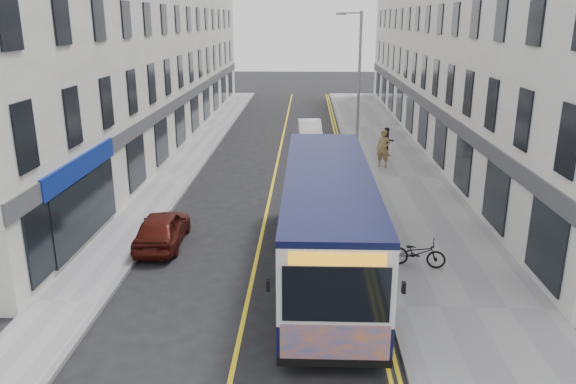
# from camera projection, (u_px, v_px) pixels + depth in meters

# --- Properties ---
(ground) EXTENTS (140.00, 140.00, 0.00)m
(ground) POSITION_uv_depth(u_px,v_px,m) (250.00, 287.00, 16.67)
(ground) COLOR black
(ground) RESTS_ON ground
(pavement_east) EXTENTS (4.50, 64.00, 0.12)m
(pavement_east) POSITION_uv_depth(u_px,v_px,m) (399.00, 178.00, 27.90)
(pavement_east) COLOR gray
(pavement_east) RESTS_ON ground
(pavement_west) EXTENTS (2.00, 64.00, 0.12)m
(pavement_west) POSITION_uv_depth(u_px,v_px,m) (175.00, 175.00, 28.27)
(pavement_west) COLOR gray
(pavement_west) RESTS_ON ground
(kerb_east) EXTENTS (0.18, 64.00, 0.13)m
(kerb_east) POSITION_uv_depth(u_px,v_px,m) (354.00, 177.00, 27.97)
(kerb_east) COLOR slate
(kerb_east) RESTS_ON ground
(kerb_west) EXTENTS (0.18, 64.00, 0.13)m
(kerb_west) POSITION_uv_depth(u_px,v_px,m) (195.00, 176.00, 28.24)
(kerb_west) COLOR slate
(kerb_west) RESTS_ON ground
(road_centre_line) EXTENTS (0.12, 64.00, 0.01)m
(road_centre_line) POSITION_uv_depth(u_px,v_px,m) (274.00, 178.00, 28.12)
(road_centre_line) COLOR yellow
(road_centre_line) RESTS_ON ground
(road_dbl_yellow_inner) EXTENTS (0.10, 64.00, 0.01)m
(road_dbl_yellow_inner) POSITION_uv_depth(u_px,v_px,m) (345.00, 178.00, 28.00)
(road_dbl_yellow_inner) COLOR yellow
(road_dbl_yellow_inner) RESTS_ON ground
(road_dbl_yellow_outer) EXTENTS (0.10, 64.00, 0.01)m
(road_dbl_yellow_outer) POSITION_uv_depth(u_px,v_px,m) (349.00, 178.00, 28.00)
(road_dbl_yellow_outer) COLOR yellow
(road_dbl_yellow_outer) RESTS_ON ground
(terrace_east) EXTENTS (6.00, 46.00, 13.00)m
(terrace_east) POSITION_uv_depth(u_px,v_px,m) (469.00, 38.00, 34.39)
(terrace_east) COLOR white
(terrace_east) RESTS_ON ground
(terrace_west) EXTENTS (6.00, 46.00, 13.00)m
(terrace_west) POSITION_uv_depth(u_px,v_px,m) (138.00, 37.00, 35.08)
(terrace_west) COLOR silver
(terrace_west) RESTS_ON ground
(streetlamp) EXTENTS (1.32, 0.18, 8.00)m
(streetlamp) POSITION_uv_depth(u_px,v_px,m) (357.00, 85.00, 28.59)
(streetlamp) COLOR gray
(streetlamp) RESTS_ON ground
(city_bus) EXTENTS (2.63, 11.25, 3.27)m
(city_bus) POSITION_uv_depth(u_px,v_px,m) (327.00, 217.00, 17.28)
(city_bus) COLOR black
(city_bus) RESTS_ON ground
(bicycle) EXTENTS (1.84, 1.00, 0.92)m
(bicycle) POSITION_uv_depth(u_px,v_px,m) (418.00, 253.00, 17.69)
(bicycle) COLOR black
(bicycle) RESTS_ON pavement_east
(pedestrian_near) EXTENTS (0.85, 0.72, 1.98)m
(pedestrian_near) POSITION_uv_depth(u_px,v_px,m) (383.00, 149.00, 29.38)
(pedestrian_near) COLOR olive
(pedestrian_near) RESTS_ON pavement_east
(pedestrian_far) EXTENTS (0.93, 0.80, 1.66)m
(pedestrian_far) POSITION_uv_depth(u_px,v_px,m) (387.00, 142.00, 31.67)
(pedestrian_far) COLOR black
(pedestrian_far) RESTS_ON pavement_east
(car_white) EXTENTS (1.68, 4.20, 1.36)m
(car_white) POSITION_uv_depth(u_px,v_px,m) (310.00, 131.00, 36.22)
(car_white) COLOR white
(car_white) RESTS_ON ground
(car_maroon) EXTENTS (1.56, 3.72, 1.26)m
(car_maroon) POSITION_uv_depth(u_px,v_px,m) (162.00, 228.00, 19.61)
(car_maroon) COLOR #46110B
(car_maroon) RESTS_ON ground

